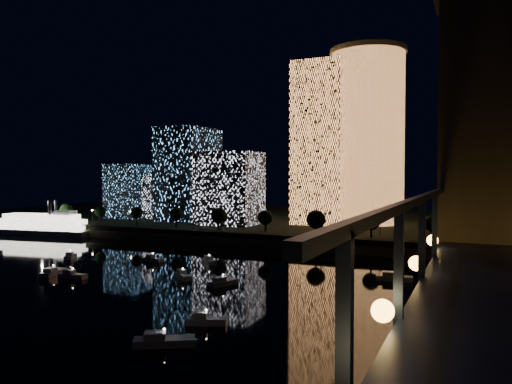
% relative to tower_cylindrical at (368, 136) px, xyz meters
% --- Properties ---
extents(ground, '(520.00, 520.00, 0.00)m').
position_rel_tower_cylindrical_xyz_m(ground, '(-18.11, -138.96, -43.87)').
color(ground, black).
rests_on(ground, ground).
extents(far_bank, '(420.00, 160.00, 5.00)m').
position_rel_tower_cylindrical_xyz_m(far_bank, '(-18.11, 21.04, -41.37)').
color(far_bank, black).
rests_on(far_bank, ground).
extents(seawall, '(420.00, 6.00, 3.00)m').
position_rel_tower_cylindrical_xyz_m(seawall, '(-18.11, -56.96, -42.37)').
color(seawall, '#6B5E4C').
rests_on(seawall, ground).
extents(tower_cylindrical, '(34.00, 34.00, 77.49)m').
position_rel_tower_cylindrical_xyz_m(tower_cylindrical, '(0.00, 0.00, 0.00)').
color(tower_cylindrical, '#F1934D').
rests_on(tower_cylindrical, far_bank).
extents(tower_rectangular, '(22.31, 22.31, 70.97)m').
position_rel_tower_cylindrical_xyz_m(tower_rectangular, '(-18.27, -10.37, -3.38)').
color(tower_rectangular, '#F1934D').
rests_on(tower_rectangular, far_bank).
extents(midrise_blocks, '(84.48, 37.53, 44.08)m').
position_rel_tower_cylindrical_xyz_m(midrise_blocks, '(-84.30, -20.43, -21.51)').
color(midrise_blocks, white).
rests_on(midrise_blocks, far_bank).
extents(truss_bridge, '(13.00, 266.00, 50.00)m').
position_rel_tower_cylindrical_xyz_m(truss_bridge, '(46.89, -135.24, -27.62)').
color(truss_bridge, '#17224A').
rests_on(truss_bridge, ground).
extents(riverboat, '(53.89, 17.65, 15.95)m').
position_rel_tower_cylindrical_xyz_m(riverboat, '(-134.01, -62.25, -39.78)').
color(riverboat, silver).
rests_on(riverboat, ground).
extents(motorboats, '(117.88, 73.11, 2.78)m').
position_rel_tower_cylindrical_xyz_m(motorboats, '(-29.34, -126.67, -43.06)').
color(motorboats, silver).
rests_on(motorboats, ground).
extents(esplanade_trees, '(165.61, 6.92, 8.96)m').
position_rel_tower_cylindrical_xyz_m(esplanade_trees, '(-43.38, -50.96, -33.40)').
color(esplanade_trees, black).
rests_on(esplanade_trees, far_bank).
extents(street_lamps, '(132.70, 0.70, 5.65)m').
position_rel_tower_cylindrical_xyz_m(street_lamps, '(-52.11, -44.96, -34.85)').
color(street_lamps, black).
rests_on(street_lamps, far_bank).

